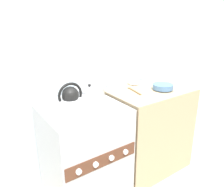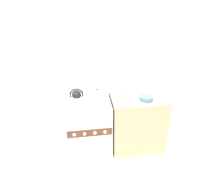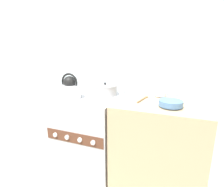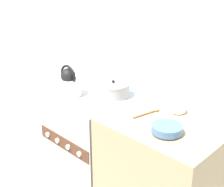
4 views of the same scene
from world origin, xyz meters
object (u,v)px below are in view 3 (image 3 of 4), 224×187
kettle (70,89)px  cooking_pot (105,90)px  stove (89,134)px  enamel_bowl (171,103)px  small_ceramic_bowl (160,94)px

kettle → cooking_pot: kettle is taller
stove → kettle: 0.57m
kettle → enamel_bowl: bearing=0.8°
cooking_pot → enamel_bowl: bearing=-17.9°
stove → cooking_pot: size_ratio=3.25×
stove → cooking_pot: 0.54m
stove → small_ceramic_bowl: small_ceramic_bowl is taller
cooking_pot → kettle: bearing=-140.3°
stove → enamel_bowl: bearing=-6.3°
cooking_pot → small_ceramic_bowl: size_ratio=2.49×
kettle → enamel_bowl: kettle is taller
kettle → enamel_bowl: 1.00m
cooking_pot → enamel_bowl: size_ratio=1.34×
stove → kettle: kettle is taller
stove → small_ceramic_bowl: 0.91m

